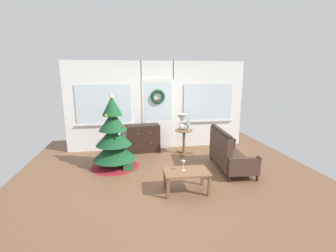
{
  "coord_description": "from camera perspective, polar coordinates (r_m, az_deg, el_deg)",
  "views": [
    {
      "loc": [
        -0.85,
        -4.76,
        2.2
      ],
      "look_at": [
        0.05,
        0.55,
        1.0
      ],
      "focal_mm": 25.33,
      "sensor_mm": 36.0,
      "label": 1
    }
  ],
  "objects": [
    {
      "name": "ground_plane",
      "position": [
        5.31,
        0.47,
        -11.91
      ],
      "size": [
        6.76,
        6.76,
        0.0
      ],
      "primitive_type": "plane",
      "color": "brown"
    },
    {
      "name": "back_wall_with_door",
      "position": [
        6.95,
        -2.53,
        4.96
      ],
      "size": [
        5.2,
        0.19,
        2.55
      ],
      "color": "white",
      "rests_on": "ground"
    },
    {
      "name": "christmas_tree",
      "position": [
        5.73,
        -12.93,
        -3.26
      ],
      "size": [
        1.15,
        1.15,
        1.78
      ],
      "color": "#4C331E",
      "rests_on": "ground"
    },
    {
      "name": "dresser_cabinet",
      "position": [
        6.81,
        -5.92,
        -2.94
      ],
      "size": [
        0.93,
        0.49,
        0.78
      ],
      "color": "black",
      "rests_on": "ground"
    },
    {
      "name": "settee_sofa",
      "position": [
        5.7,
        14.19,
        -6.5
      ],
      "size": [
        0.81,
        1.51,
        0.96
      ],
      "color": "black",
      "rests_on": "ground"
    },
    {
      "name": "side_table",
      "position": [
        6.55,
        3.86,
        -2.63
      ],
      "size": [
        0.5,
        0.48,
        0.69
      ],
      "color": "brown",
      "rests_on": "ground"
    },
    {
      "name": "table_lamp",
      "position": [
        6.46,
        3.32,
        1.57
      ],
      "size": [
        0.28,
        0.28,
        0.44
      ],
      "color": "silver",
      "rests_on": "side_table"
    },
    {
      "name": "flower_vase",
      "position": [
        6.44,
        4.89,
        -0.02
      ],
      "size": [
        0.11,
        0.1,
        0.35
      ],
      "color": "#99ADBC",
      "rests_on": "side_table"
    },
    {
      "name": "coffee_table",
      "position": [
        4.54,
        4.45,
        -11.44
      ],
      "size": [
        0.85,
        0.54,
        0.42
      ],
      "color": "brown",
      "rests_on": "ground"
    },
    {
      "name": "wine_glass",
      "position": [
        4.49,
        3.75,
        -8.93
      ],
      "size": [
        0.08,
        0.08,
        0.2
      ],
      "color": "silver",
      "rests_on": "coffee_table"
    },
    {
      "name": "gift_box",
      "position": [
        5.64,
        -9.6,
        -9.41
      ],
      "size": [
        0.21,
        0.19,
        0.21
      ],
      "primitive_type": "cube",
      "color": "#266633",
      "rests_on": "ground"
    }
  ]
}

